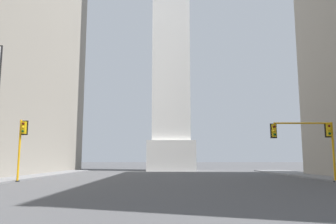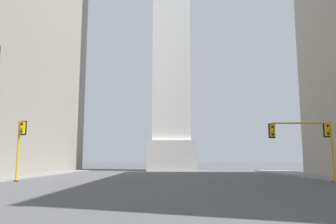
# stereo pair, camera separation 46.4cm
# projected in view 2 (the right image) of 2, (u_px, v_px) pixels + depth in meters

# --- Properties ---
(obelisk) EXTENTS (8.07, 8.07, 62.76)m
(obelisk) POSITION_uv_depth(u_px,v_px,m) (171.00, 5.00, 60.47)
(obelisk) COLOR silver
(obelisk) RESTS_ON ground_plane
(traffic_light_mid_left) EXTENTS (0.79, 0.52, 5.49)m
(traffic_light_mid_left) POSITION_uv_depth(u_px,v_px,m) (20.00, 141.00, 29.40)
(traffic_light_mid_left) COLOR orange
(traffic_light_mid_left) RESTS_ON ground_plane
(traffic_light_mid_right) EXTENTS (5.61, 0.52, 5.24)m
(traffic_light_mid_right) POSITION_uv_depth(u_px,v_px,m) (309.00, 136.00, 28.77)
(traffic_light_mid_right) COLOR orange
(traffic_light_mid_right) RESTS_ON ground_plane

